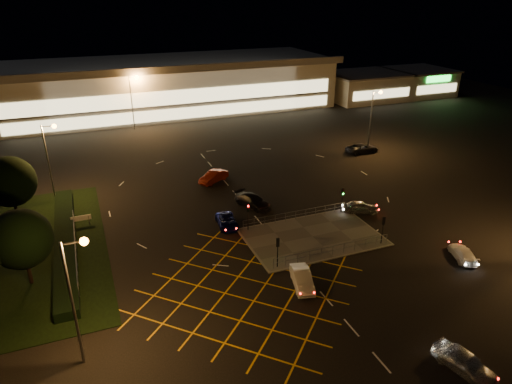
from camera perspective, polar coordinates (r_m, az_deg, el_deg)
name	(u,v)px	position (r m, az deg, el deg)	size (l,w,h in m)	color
ground	(288,232)	(50.93, 4.03, -5.03)	(180.00, 180.00, 0.00)	black
pedestrian_island	(313,237)	(50.17, 7.09, -5.57)	(14.00, 9.00, 0.12)	#4C4944
grass_verge	(13,255)	(52.80, -28.08, -6.93)	(18.00, 30.00, 0.08)	black
hedge	(65,242)	(52.03, -22.76, -5.73)	(2.00, 26.00, 1.00)	black
supermarket	(169,85)	(105.58, -10.81, 13.05)	(72.00, 26.50, 10.50)	beige
retail_unit_a	(365,86)	(116.61, 13.43, 12.79)	(18.80, 14.80, 6.35)	beige
retail_unit_b	(418,81)	(126.31, 19.59, 12.91)	(14.80, 14.80, 6.35)	beige
streetlight_sw	(76,285)	(33.36, -21.57, -10.81)	(1.78, 0.56, 10.03)	slate
streetlight_nw	(50,152)	(60.84, -24.32, 4.52)	(1.78, 0.56, 10.03)	slate
streetlight_ne	(374,113)	(76.62, 14.49, 9.59)	(1.78, 0.56, 10.03)	slate
streetlight_far_left	(133,95)	(90.37, -15.09, 11.66)	(1.78, 0.56, 10.03)	slate
streetlight_far_right	(317,79)	(104.56, 7.59, 13.85)	(1.78, 0.56, 10.03)	slate
signal_sw	(278,247)	(43.56, 2.73, -6.82)	(0.28, 0.30, 3.15)	black
signal_se	(383,224)	(49.18, 15.62, -3.93)	(0.28, 0.30, 3.15)	black
signal_nw	(248,212)	(50.04, -1.02, -2.47)	(0.28, 0.30, 3.15)	black
signal_ne	(342,195)	(55.00, 10.76, -0.36)	(0.28, 0.30, 3.15)	black
tree_c	(10,182)	(58.04, -28.43, 1.13)	(5.76, 5.76, 7.84)	black
tree_e	(21,239)	(45.14, -27.28, -5.26)	(5.40, 5.40, 7.35)	black
car_near_silver	(465,362)	(37.11, 24.63, -18.76)	(1.84, 4.59, 1.56)	#BABEC2
car_queue_white	(302,279)	(42.15, 5.78, -10.75)	(1.55, 4.44, 1.46)	silver
car_left_blue	(227,221)	(51.87, -3.66, -3.67)	(2.04, 4.42, 1.23)	#0D124E
car_far_dkgrey	(253,201)	(56.31, -0.38, -1.13)	(2.11, 5.18, 1.50)	black
car_right_silver	(360,207)	(56.27, 12.90, -1.84)	(1.68, 4.18, 1.42)	#A1A4A8
car_circ_red	(214,177)	(63.81, -5.33, 1.91)	(1.63, 4.69, 1.54)	maroon
car_east_grey	(362,148)	(77.24, 13.13, 5.35)	(2.53, 5.49, 1.53)	black
car_approach_white	(463,253)	(50.26, 24.43, -6.99)	(1.71, 4.20, 1.22)	white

